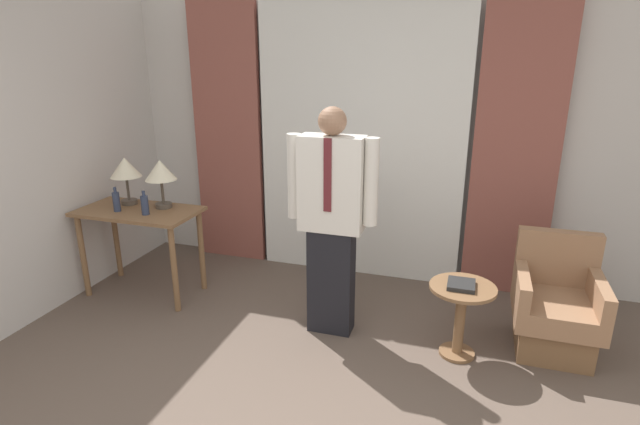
{
  "coord_description": "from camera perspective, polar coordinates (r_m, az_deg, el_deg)",
  "views": [
    {
      "loc": [
        1.03,
        -1.48,
        2.1
      ],
      "look_at": [
        0.02,
        1.72,
        1.01
      ],
      "focal_mm": 28.0,
      "sensor_mm": 36.0,
      "label": 1
    }
  ],
  "objects": [
    {
      "name": "bottle_by_lamp",
      "position": [
        4.43,
        -19.39,
        0.84
      ],
      "size": [
        0.06,
        0.06,
        0.21
      ],
      "color": "#2D3851",
      "rests_on": "desk"
    },
    {
      "name": "curtain_sheer_center",
      "position": [
        4.66,
        4.56,
        7.91
      ],
      "size": [
        1.92,
        0.06,
        2.58
      ],
      "color": "white",
      "rests_on": "ground_plane"
    },
    {
      "name": "table_lamp_left",
      "position": [
        4.73,
        -21.35,
        4.6
      ],
      "size": [
        0.27,
        0.27,
        0.43
      ],
      "color": "#4C4238",
      "rests_on": "desk"
    },
    {
      "name": "side_table",
      "position": [
        3.72,
        15.8,
        -10.52
      ],
      "size": [
        0.46,
        0.46,
        0.55
      ],
      "color": "brown",
      "rests_on": "ground_plane"
    },
    {
      "name": "bottle_near_edge",
      "position": [
        4.61,
        -22.25,
        1.19
      ],
      "size": [
        0.06,
        0.06,
        0.21
      ],
      "color": "#2D3851",
      "rests_on": "desk"
    },
    {
      "name": "wall_back",
      "position": [
        4.78,
        4.94,
        8.87
      ],
      "size": [
        10.0,
        0.06,
        2.7
      ],
      "color": "beige",
      "rests_on": "ground_plane"
    },
    {
      "name": "table_lamp_right",
      "position": [
        4.52,
        -17.77,
        4.39
      ],
      "size": [
        0.27,
        0.27,
        0.43
      ],
      "color": "#4C4238",
      "rests_on": "desk"
    },
    {
      "name": "curtain_drape_right",
      "position": [
        4.56,
        21.48,
        6.49
      ],
      "size": [
        0.7,
        0.06,
        2.58
      ],
      "color": "brown",
      "rests_on": "ground_plane"
    },
    {
      "name": "armchair",
      "position": [
        4.08,
        25.28,
        -9.95
      ],
      "size": [
        0.58,
        0.64,
        0.83
      ],
      "color": "brown",
      "rests_on": "ground_plane"
    },
    {
      "name": "person",
      "position": [
        3.67,
        1.34,
        -0.42
      ],
      "size": [
        0.68,
        0.22,
        1.74
      ],
      "color": "black",
      "rests_on": "ground_plane"
    },
    {
      "name": "desk",
      "position": [
        4.65,
        -19.91,
        -1.28
      ],
      "size": [
        1.05,
        0.55,
        0.79
      ],
      "color": "brown",
      "rests_on": "ground_plane"
    },
    {
      "name": "book",
      "position": [
        3.62,
        15.84,
        -7.93
      ],
      "size": [
        0.19,
        0.2,
        0.03
      ],
      "color": "black",
      "rests_on": "side_table"
    },
    {
      "name": "curtain_drape_left",
      "position": [
        5.13,
        -10.49,
        8.6
      ],
      "size": [
        0.7,
        0.06,
        2.58
      ],
      "color": "brown",
      "rests_on": "ground_plane"
    }
  ]
}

